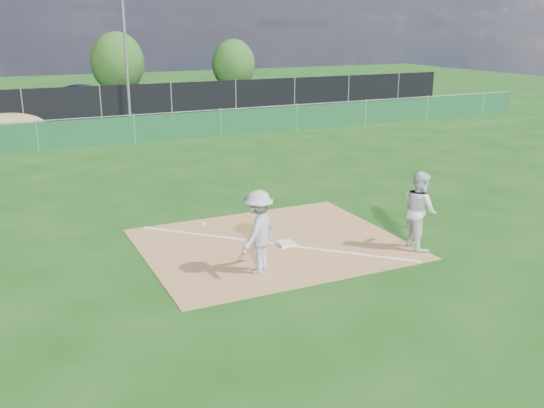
{
  "coord_description": "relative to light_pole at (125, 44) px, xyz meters",
  "views": [
    {
      "loc": [
        -5.8,
        -11.25,
        5.05
      ],
      "look_at": [
        0.01,
        1.0,
        1.0
      ],
      "focal_mm": 40.0,
      "sensor_mm": 36.0,
      "label": 1
    }
  ],
  "objects": [
    {
      "name": "ground",
      "position": [
        -1.5,
        -12.7,
        -4.0
      ],
      "size": [
        90.0,
        90.0,
        0.0
      ],
      "primitive_type": "plane",
      "color": "#13400D",
      "rests_on": "ground"
    },
    {
      "name": "infield_dirt",
      "position": [
        -1.5,
        -21.7,
        -3.99
      ],
      "size": [
        6.0,
        5.0,
        0.02
      ],
      "primitive_type": "cube",
      "color": "#9C6F3E",
      "rests_on": "ground"
    },
    {
      "name": "foul_line",
      "position": [
        -1.5,
        -21.7,
        -3.98
      ],
      "size": [
        5.01,
        5.01,
        0.01
      ],
      "primitive_type": "cube",
      "rotation": [
        0.0,
        0.0,
        0.79
      ],
      "color": "white",
      "rests_on": "infield_dirt"
    },
    {
      "name": "green_fence",
      "position": [
        -1.5,
        -7.7,
        -3.4
      ],
      "size": [
        44.0,
        0.05,
        1.2
      ],
      "primitive_type": "cube",
      "color": "#103E1E",
      "rests_on": "ground"
    },
    {
      "name": "dirt_mound",
      "position": [
        -6.5,
        -4.2,
        -3.42
      ],
      "size": [
        3.38,
        2.6,
        1.17
      ],
      "primitive_type": "ellipsoid",
      "color": "olive",
      "rests_on": "ground"
    },
    {
      "name": "black_fence",
      "position": [
        -1.5,
        0.3,
        -3.1
      ],
      "size": [
        46.0,
        0.04,
        1.8
      ],
      "primitive_type": "cube",
      "color": "black",
      "rests_on": "ground"
    },
    {
      "name": "parking_lot",
      "position": [
        -1.5,
        5.3,
        -4.0
      ],
      "size": [
        46.0,
        9.0,
        0.01
      ],
      "primitive_type": "cube",
      "color": "black",
      "rests_on": "ground"
    },
    {
      "name": "light_pole",
      "position": [
        0.0,
        0.0,
        0.0
      ],
      "size": [
        0.16,
        0.16,
        8.0
      ],
      "primitive_type": "cylinder",
      "color": "slate",
      "rests_on": "ground"
    },
    {
      "name": "first_base",
      "position": [
        -1.25,
        -21.95,
        -3.94
      ],
      "size": [
        0.38,
        0.38,
        0.08
      ],
      "primitive_type": "cube",
      "rotation": [
        0.0,
        0.0,
        -0.02
      ],
      "color": "silver",
      "rests_on": "infield_dirt"
    },
    {
      "name": "play_at_first",
      "position": [
        -2.47,
        -23.1,
        -3.1
      ],
      "size": [
        1.86,
        1.23,
        1.77
      ],
      "color": "#B2B2B5",
      "rests_on": "infield_dirt"
    },
    {
      "name": "runner",
      "position": [
        1.49,
        -23.35,
        -3.08
      ],
      "size": [
        0.8,
        0.97,
        1.84
      ],
      "primitive_type": "imported",
      "rotation": [
        0.0,
        0.0,
        1.45
      ],
      "color": "silver",
      "rests_on": "ground"
    },
    {
      "name": "car_mid",
      "position": [
        -1.5,
        5.03,
        -3.28
      ],
      "size": [
        4.5,
        2.24,
        1.42
      ],
      "primitive_type": "imported",
      "rotation": [
        0.0,
        0.0,
        1.39
      ],
      "color": "black",
      "rests_on": "parking_lot"
    },
    {
      "name": "car_right",
      "position": [
        2.6,
        5.31,
        -3.36
      ],
      "size": [
        4.54,
        2.44,
        1.25
      ],
      "primitive_type": "imported",
      "rotation": [
        0.0,
        0.0,
        1.74
      ],
      "color": "black",
      "rests_on": "parking_lot"
    },
    {
      "name": "tree_mid",
      "position": [
        1.78,
        11.3,
        -1.67
      ],
      "size": [
        3.82,
        3.82,
        4.53
      ],
      "color": "#382316",
      "rests_on": "ground"
    },
    {
      "name": "tree_right",
      "position": [
        10.53,
        10.65,
        -1.97
      ],
      "size": [
        3.32,
        3.32,
        3.94
      ],
      "color": "#382316",
      "rests_on": "ground"
    }
  ]
}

